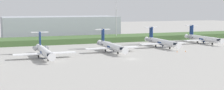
# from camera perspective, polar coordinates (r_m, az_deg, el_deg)

# --- Properties ---
(ground_plane) EXTENTS (500.00, 500.00, 0.00)m
(ground_plane) POSITION_cam_1_polar(r_m,az_deg,el_deg) (148.25, -1.37, -0.73)
(ground_plane) COLOR #9E9B96
(grass_berm) EXTENTS (320.00, 20.00, 2.80)m
(grass_berm) POSITION_cam_1_polar(r_m,az_deg,el_deg) (179.67, -4.86, 0.98)
(grass_berm) COLOR #426033
(grass_berm) RESTS_ON ground
(regional_jet_second) EXTENTS (22.81, 31.00, 9.00)m
(regional_jet_second) POSITION_cam_1_polar(r_m,az_deg,el_deg) (125.49, -11.59, -1.03)
(regional_jet_second) COLOR white
(regional_jet_second) RESTS_ON ground
(regional_jet_third) EXTENTS (22.81, 31.00, 9.00)m
(regional_jet_third) POSITION_cam_1_polar(r_m,az_deg,el_deg) (139.58, -0.18, -0.14)
(regional_jet_third) COLOR white
(regional_jet_third) RESTS_ON ground
(regional_jet_fourth) EXTENTS (22.81, 31.00, 9.00)m
(regional_jet_fourth) POSITION_cam_1_polar(r_m,az_deg,el_deg) (157.65, 8.47, 0.56)
(regional_jet_fourth) COLOR white
(regional_jet_fourth) RESTS_ON ground
(regional_jet_fifth) EXTENTS (22.81, 31.00, 9.00)m
(regional_jet_fifth) POSITION_cam_1_polar(r_m,az_deg,el_deg) (178.99, 15.36, 1.11)
(regional_jet_fifth) COLOR white
(regional_jet_fifth) RESTS_ON ground
(antenna_mast) EXTENTS (4.40, 0.50, 27.21)m
(antenna_mast) POSITION_cam_1_polar(r_m,az_deg,el_deg) (185.95, 0.75, 4.23)
(antenna_mast) COLOR #B2B2B7
(antenna_mast) RESTS_ON ground
(distant_hangar) EXTENTS (68.35, 26.23, 13.05)m
(distant_hangar) POSITION_cam_1_polar(r_m,az_deg,el_deg) (203.79, -8.82, 3.04)
(distant_hangar) COLOR #9EA3AD
(distant_hangar) RESTS_ON ground
(safety_cone_front_marker) EXTENTS (0.44, 0.44, 0.55)m
(safety_cone_front_marker) POSITION_cam_1_polar(r_m,az_deg,el_deg) (141.27, 11.16, -1.11)
(safety_cone_front_marker) COLOR orange
(safety_cone_front_marker) RESTS_ON ground
(safety_cone_mid_marker) EXTENTS (0.44, 0.44, 0.55)m
(safety_cone_mid_marker) POSITION_cam_1_polar(r_m,az_deg,el_deg) (143.16, 12.55, -1.04)
(safety_cone_mid_marker) COLOR orange
(safety_cone_mid_marker) RESTS_ON ground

